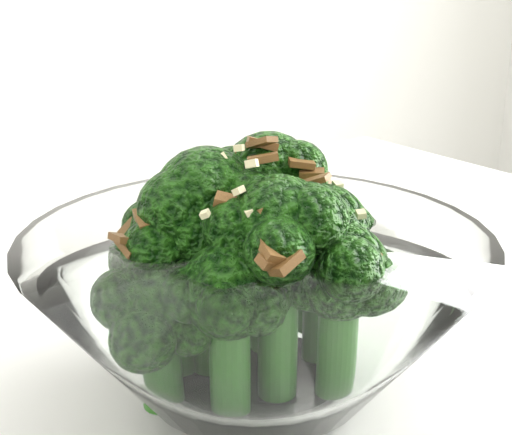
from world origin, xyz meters
name	(u,v)px	position (x,y,z in m)	size (l,w,h in m)	color
broccoli_dish	(255,298)	(0.04, -0.06, 0.81)	(0.25, 0.25, 0.15)	white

